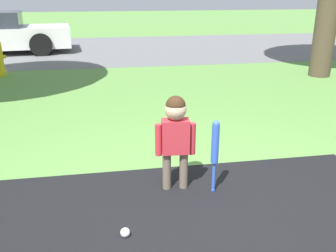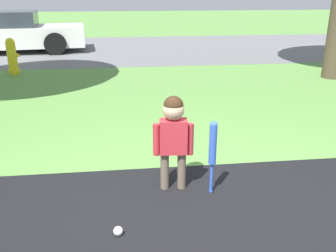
{
  "view_description": "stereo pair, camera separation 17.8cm",
  "coord_description": "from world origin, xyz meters",
  "px_view_note": "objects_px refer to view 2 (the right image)",
  "views": [
    {
      "loc": [
        -0.84,
        -2.57,
        1.82
      ],
      "look_at": [
        -0.23,
        0.96,
        0.49
      ],
      "focal_mm": 40.0,
      "sensor_mm": 36.0,
      "label": 1
    },
    {
      "loc": [
        -0.66,
        -2.59,
        1.82
      ],
      "look_at": [
        -0.23,
        0.96,
        0.49
      ],
      "focal_mm": 40.0,
      "sensor_mm": 36.0,
      "label": 2
    }
  ],
  "objects_px": {
    "sports_ball": "(118,231)",
    "parked_car": "(6,33)",
    "fire_hydrant": "(12,57)",
    "child": "(173,130)",
    "baseball_bat": "(213,148)"
  },
  "relations": [
    {
      "from": "sports_ball",
      "to": "parked_car",
      "type": "bearing_deg",
      "value": 109.34
    },
    {
      "from": "fire_hydrant",
      "to": "sports_ball",
      "type": "bearing_deg",
      "value": -69.26
    },
    {
      "from": "child",
      "to": "fire_hydrant",
      "type": "height_order",
      "value": "child"
    },
    {
      "from": "parked_car",
      "to": "fire_hydrant",
      "type": "bearing_deg",
      "value": -79.3
    },
    {
      "from": "child",
      "to": "parked_car",
      "type": "distance_m",
      "value": 9.46
    },
    {
      "from": "baseball_bat",
      "to": "fire_hydrant",
      "type": "xyz_separation_m",
      "value": [
        -3.18,
        5.56,
        -0.07
      ]
    },
    {
      "from": "child",
      "to": "baseball_bat",
      "type": "distance_m",
      "value": 0.39
    },
    {
      "from": "child",
      "to": "fire_hydrant",
      "type": "bearing_deg",
      "value": 121.8
    },
    {
      "from": "child",
      "to": "parked_car",
      "type": "height_order",
      "value": "parked_car"
    },
    {
      "from": "sports_ball",
      "to": "fire_hydrant",
      "type": "height_order",
      "value": "fire_hydrant"
    },
    {
      "from": "baseball_bat",
      "to": "parked_car",
      "type": "xyz_separation_m",
      "value": [
        -4.14,
        8.79,
        0.1
      ]
    },
    {
      "from": "sports_ball",
      "to": "fire_hydrant",
      "type": "xyz_separation_m",
      "value": [
        -2.31,
        6.11,
        0.35
      ]
    },
    {
      "from": "fire_hydrant",
      "to": "parked_car",
      "type": "xyz_separation_m",
      "value": [
        -0.97,
        3.23,
        0.18
      ]
    },
    {
      "from": "child",
      "to": "sports_ball",
      "type": "xyz_separation_m",
      "value": [
        -0.52,
        -0.68,
        -0.56
      ]
    },
    {
      "from": "child",
      "to": "fire_hydrant",
      "type": "distance_m",
      "value": 6.13
    }
  ]
}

